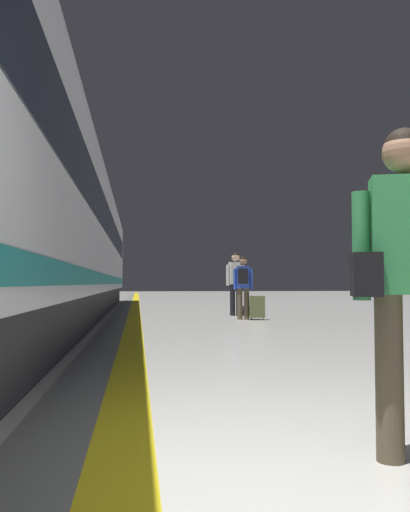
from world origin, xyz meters
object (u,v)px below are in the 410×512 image
Objects in this scene: high_speed_train at (27,204)px; suitcase_mid at (257,307)px; duffel_bag_near at (248,310)px; traveller_foreground at (403,267)px; passenger_near at (236,279)px; passenger_mid at (243,282)px.

high_speed_train reaches higher than suitcase_mid.
suitcase_mid is (5.16, 1.94, -2.18)m from high_speed_train.
duffel_bag_near is at bearing 34.87° from high_speed_train.
traveller_foreground is 10.78m from suitcase_mid.
duffel_bag_near is 0.75× the size of suitcase_mid.
high_speed_train reaches higher than duffel_bag_near.
traveller_foreground is at bearing -96.32° from passenger_near.
suitcase_mid is at bearing 20.64° from high_speed_train.
high_speed_train is 5.49m from passenger_mid.
duffel_bag_near is 0.28× the size of passenger_mid.
suitcase_mid is at bearing -93.66° from duffel_bag_near.
passenger_near is (4.95, 3.78, -1.48)m from high_speed_train.
duffel_bag_near is 1.74m from suitcase_mid.
passenger_mid is at bearing 156.05° from suitcase_mid.
passenger_mid is (-0.43, -1.58, 0.78)m from duffel_bag_near.
passenger_near is 1.12× the size of passenger_mid.
traveller_foreground is at bearing -98.51° from suitcase_mid.
high_speed_train is 60.58× the size of suitcase_mid.
passenger_mid reaches higher than duffel_bag_near.
passenger_near is (1.38, 12.48, 0.04)m from traveller_foreground.
duffel_bag_near is (5.27, 3.67, -2.35)m from high_speed_train.
high_speed_train is 6.40m from passenger_near.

